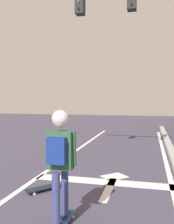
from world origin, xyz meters
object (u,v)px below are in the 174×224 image
object	(u,v)px
skateboard	(61,223)
spare_skateboard	(44,188)
traffic_signal_mast	(143,29)
skater	(60,152)

from	to	relation	value
skateboard	spare_skateboard	distance (m)	1.50
spare_skateboard	traffic_signal_mast	xyz separation A→B (m)	(1.84, 2.32, 3.65)
skater	traffic_signal_mast	distance (m)	4.57
spare_skateboard	traffic_signal_mast	size ratio (longest dim) A/B	0.14
skater	traffic_signal_mast	size ratio (longest dim) A/B	0.30
skater	spare_skateboard	world-z (taller)	skater
skateboard	traffic_signal_mast	xyz separation A→B (m)	(1.03, 3.58, 3.65)
spare_skateboard	skater	bearing A→B (deg)	-57.51
skateboard	spare_skateboard	size ratio (longest dim) A/B	1.17
skateboard	spare_skateboard	bearing A→B (deg)	122.85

